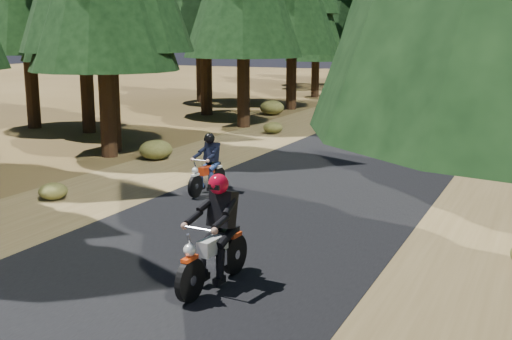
# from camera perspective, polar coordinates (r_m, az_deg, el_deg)

# --- Properties ---
(ground) EXTENTS (120.00, 120.00, 0.00)m
(ground) POSITION_cam_1_polar(r_m,az_deg,el_deg) (11.76, -3.11, -6.63)
(ground) COLOR #433418
(ground) RESTS_ON ground
(road) EXTENTS (6.00, 100.00, 0.01)m
(road) POSITION_cam_1_polar(r_m,az_deg,el_deg) (16.17, 5.25, -1.48)
(road) COLOR black
(road) RESTS_ON ground
(shoulder_l) EXTENTS (3.20, 100.00, 0.01)m
(shoulder_l) POSITION_cam_1_polar(r_m,az_deg,el_deg) (18.20, -8.49, -0.06)
(shoulder_l) COLOR brown
(shoulder_l) RESTS_ON ground
(shoulder_r) EXTENTS (3.20, 100.00, 0.01)m
(shoulder_r) POSITION_cam_1_polar(r_m,az_deg,el_deg) (15.30, 21.70, -3.07)
(shoulder_r) COLOR brown
(shoulder_r) RESTS_ON ground
(understory_shrubs) EXTENTS (15.91, 31.01, 0.69)m
(understory_shrubs) POSITION_cam_1_polar(r_m,az_deg,el_deg) (18.71, 9.86, 1.08)
(understory_shrubs) COLOR #474C1E
(understory_shrubs) RESTS_ON ground
(rider_lead) EXTENTS (0.69, 1.95, 1.71)m
(rider_lead) POSITION_cam_1_polar(r_m,az_deg,el_deg) (9.66, -3.81, -7.19)
(rider_lead) COLOR beige
(rider_lead) RESTS_ON road
(rider_follow) EXTENTS (0.55, 1.63, 1.43)m
(rider_follow) POSITION_cam_1_polar(r_m,az_deg,el_deg) (15.41, -4.38, -0.30)
(rider_follow) COLOR #AA270B
(rider_follow) RESTS_ON road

